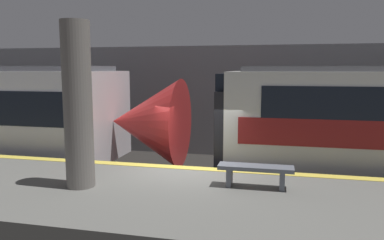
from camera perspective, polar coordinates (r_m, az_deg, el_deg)
ground_plane at (r=9.61m, az=-0.56°, el=-13.69°), size 120.00×120.00×0.00m
platform at (r=7.65m, az=-4.13°, el=-14.89°), size 40.00×3.91×1.15m
station_rear_barrier at (r=15.18m, az=5.04°, el=2.85°), size 50.00×0.15×4.44m
support_pillar_near at (r=7.76m, az=-16.99°, el=2.14°), size 0.57×0.57×3.31m
platform_bench at (r=7.69m, az=9.66°, el=-7.68°), size 1.50×0.40×0.45m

